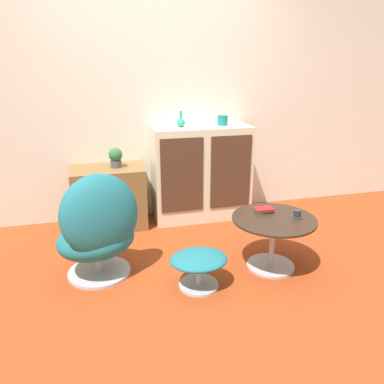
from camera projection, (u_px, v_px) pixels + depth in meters
name	position (u px, v px, depth m)	size (l,w,h in m)	color
ground_plane	(187.00, 279.00, 2.97)	(12.00, 12.00, 0.00)	#9E3D19
wall_back	(153.00, 96.00, 3.88)	(6.40, 0.06, 2.60)	silver
sideboard	(201.00, 173.00, 4.02)	(1.03, 0.45, 1.00)	beige
tv_console	(110.00, 197.00, 3.84)	(0.72, 0.47, 0.63)	brown
egg_chair	(98.00, 228.00, 2.88)	(0.80, 0.77, 0.88)	#B7B7BC
ottoman	(199.00, 263.00, 2.82)	(0.44, 0.37, 0.28)	#B7B7BC
coffee_table	(273.00, 233.00, 3.05)	(0.68, 0.68, 0.45)	#B7B7BC
vase_leftmost	(181.00, 122.00, 3.79)	(0.09, 0.09, 0.16)	teal
vase_inner_left	(222.00, 120.00, 3.90)	(0.11, 0.11, 0.11)	#147A75
potted_plant	(116.00, 157.00, 3.73)	(0.14, 0.14, 0.20)	#4C4C51
teacup	(297.00, 214.00, 3.01)	(0.10, 0.10, 0.06)	#2D2D33
book_stack	(263.00, 210.00, 3.12)	(0.16, 0.11, 0.04)	#237038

